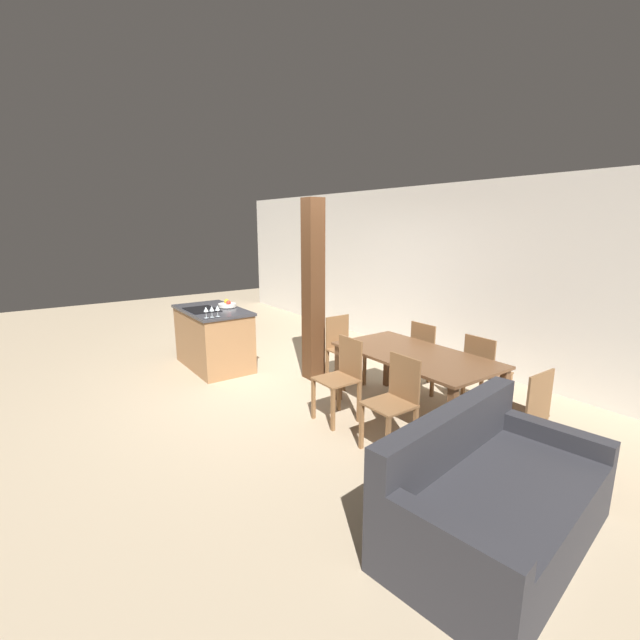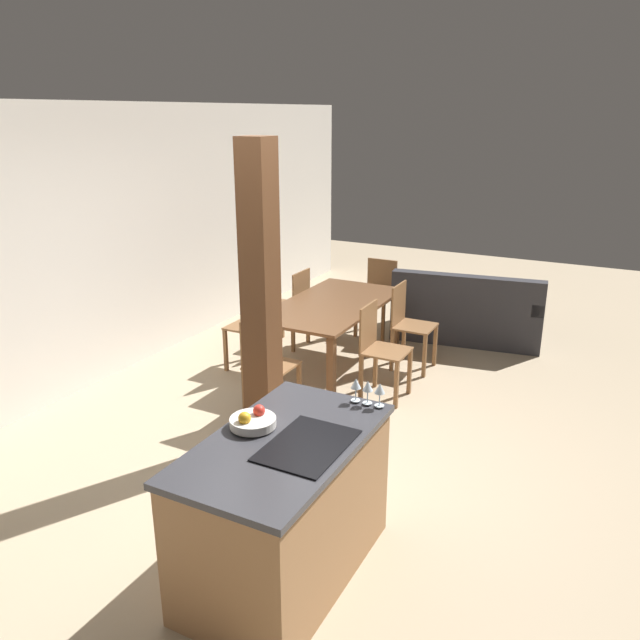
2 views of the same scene
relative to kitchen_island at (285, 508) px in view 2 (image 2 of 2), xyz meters
The scene contains 16 objects.
ground_plane 1.34m from the kitchen_island, 22.95° to the left, with size 16.00×16.00×0.00m, color tan.
wall_back 3.46m from the kitchen_island, 69.52° to the left, with size 11.20×0.08×2.70m.
kitchen_island is the anchor object (origin of this frame).
fruit_bowl 0.54m from the kitchen_island, 80.47° to the left, with size 0.27×0.27×0.11m.
wine_glass_near 0.89m from the kitchen_island, 27.44° to the right, with size 0.06×0.06×0.15m.
wine_glass_middle 0.86m from the kitchen_island, 21.25° to the right, with size 0.06×0.06×0.15m.
wine_glass_far 0.84m from the kitchen_island, 14.50° to the right, with size 0.06×0.06×0.15m.
dining_table 3.14m from the kitchen_island, 21.59° to the left, with size 1.78×0.95×0.73m.
dining_chair_near_left 2.55m from the kitchen_island, 10.12° to the left, with size 0.40×0.40×0.90m.
dining_chair_near_right 3.34m from the kitchen_island, ahead, with size 0.40×0.40×0.90m.
dining_chair_far_left 3.12m from the kitchen_island, 36.49° to the left, with size 0.40×0.40×0.90m.
dining_chair_far_right 3.80m from the kitchen_island, 29.27° to the left, with size 0.40×0.40×0.90m.
dining_chair_head_end 2.01m from the kitchen_island, 34.92° to the left, with size 0.40×0.40×0.90m.
dining_chair_foot_end 4.33m from the kitchen_island, 15.44° to the left, with size 0.40×0.40×0.90m.
couch 4.56m from the kitchen_island, ahead, with size 1.17×1.83×0.84m.
timber_post 1.75m from the kitchen_island, 36.88° to the left, with size 0.23×0.23×2.44m.
Camera 2 is at (-3.78, -2.08, 2.60)m, focal length 35.00 mm.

